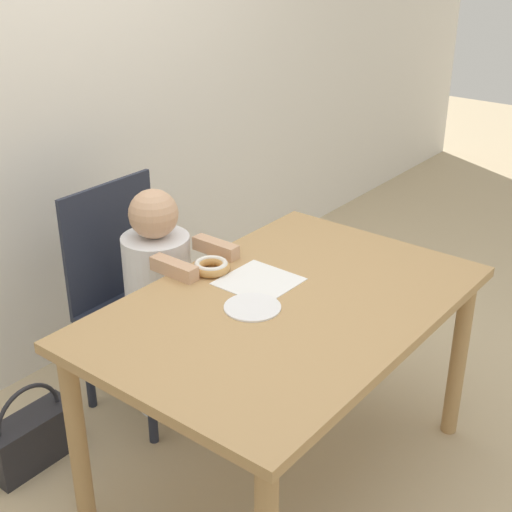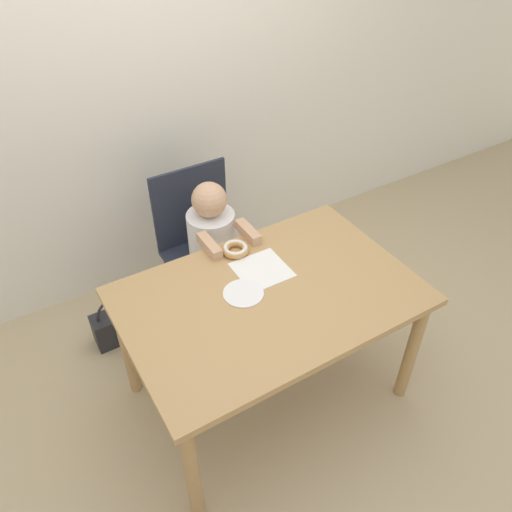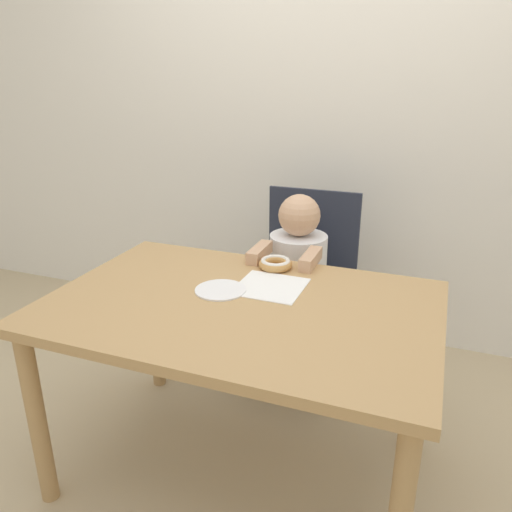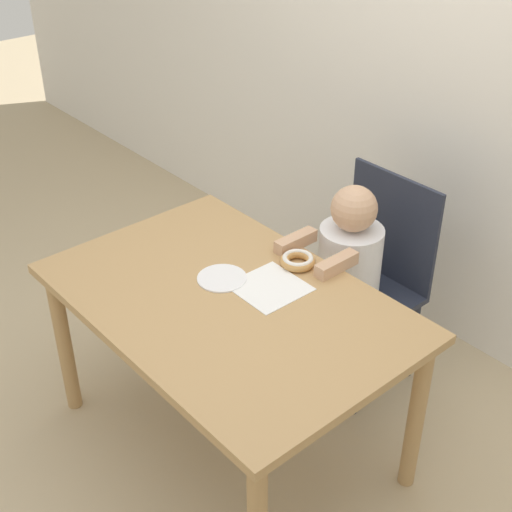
{
  "view_description": "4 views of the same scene",
  "coord_description": "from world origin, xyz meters",
  "px_view_note": "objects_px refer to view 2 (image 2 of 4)",
  "views": [
    {
      "loc": [
        -1.62,
        -1.15,
        1.81
      ],
      "look_at": [
        0.01,
        0.13,
        0.82
      ],
      "focal_mm": 50.0,
      "sensor_mm": 36.0,
      "label": 1
    },
    {
      "loc": [
        -0.87,
        -1.32,
        2.22
      ],
      "look_at": [
        0.01,
        0.13,
        0.82
      ],
      "focal_mm": 35.0,
      "sensor_mm": 36.0,
      "label": 2
    },
    {
      "loc": [
        0.59,
        -1.39,
        1.43
      ],
      "look_at": [
        0.01,
        0.13,
        0.82
      ],
      "focal_mm": 35.0,
      "sensor_mm": 36.0,
      "label": 3
    },
    {
      "loc": [
        1.58,
        -1.24,
        2.15
      ],
      "look_at": [
        0.01,
        0.13,
        0.82
      ],
      "focal_mm": 50.0,
      "sensor_mm": 36.0,
      "label": 4
    }
  ],
  "objects_px": {
    "donut": "(235,249)",
    "handbag": "(122,323)",
    "chair": "(203,246)",
    "child_figure": "(214,257)"
  },
  "relations": [
    {
      "from": "chair",
      "to": "handbag",
      "type": "xyz_separation_m",
      "value": [
        -0.54,
        0.01,
        -0.35
      ]
    },
    {
      "from": "handbag",
      "to": "chair",
      "type": "bearing_deg",
      "value": -1.23
    },
    {
      "from": "chair",
      "to": "handbag",
      "type": "bearing_deg",
      "value": 178.77
    },
    {
      "from": "child_figure",
      "to": "handbag",
      "type": "relative_size",
      "value": 2.84
    },
    {
      "from": "chair",
      "to": "handbag",
      "type": "height_order",
      "value": "chair"
    },
    {
      "from": "chair",
      "to": "child_figure",
      "type": "height_order",
      "value": "child_figure"
    },
    {
      "from": "handbag",
      "to": "donut",
      "type": "bearing_deg",
      "value": -38.57
    },
    {
      "from": "donut",
      "to": "chair",
      "type": "bearing_deg",
      "value": 88.52
    },
    {
      "from": "child_figure",
      "to": "donut",
      "type": "bearing_deg",
      "value": -92.17
    },
    {
      "from": "donut",
      "to": "handbag",
      "type": "distance_m",
      "value": 0.91
    }
  ]
}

